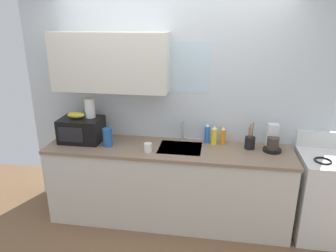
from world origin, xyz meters
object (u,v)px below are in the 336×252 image
at_px(cereal_canister, 108,137).
at_px(mug_white, 148,148).
at_px(dish_soap_bottle_yellow, 214,136).
at_px(banana_bunch, 76,115).
at_px(dish_soap_bottle_blue, 207,134).
at_px(utensil_crock, 250,142).
at_px(coffee_maker, 272,141).
at_px(paper_towel_roll, 90,108).
at_px(microwave, 81,130).
at_px(dish_soap_bottle_orange, 223,136).
at_px(stove_range, 325,196).

bearing_deg(cereal_canister, mug_white, -10.80).
xyz_separation_m(dish_soap_bottle_yellow, cereal_canister, (-1.15, -0.23, -0.00)).
bearing_deg(dish_soap_bottle_yellow, banana_bunch, -175.18).
bearing_deg(dish_soap_bottle_blue, utensil_crock, -11.52).
xyz_separation_m(cereal_canister, mug_white, (0.47, -0.09, -0.05)).
xyz_separation_m(coffee_maker, cereal_canister, (-1.76, -0.16, -0.00)).
bearing_deg(paper_towel_roll, banana_bunch, -161.57).
bearing_deg(microwave, cereal_canister, -16.13).
distance_m(paper_towel_roll, mug_white, 0.82).
bearing_deg(coffee_maker, mug_white, -169.12).
distance_m(dish_soap_bottle_yellow, mug_white, 0.75).
xyz_separation_m(dish_soap_bottle_yellow, mug_white, (-0.68, -0.32, -0.05)).
distance_m(dish_soap_bottle_yellow, dish_soap_bottle_orange, 0.10).
height_order(microwave, dish_soap_bottle_orange, microwave).
height_order(paper_towel_roll, dish_soap_bottle_blue, paper_towel_roll).
relative_size(microwave, dish_soap_bottle_orange, 2.26).
bearing_deg(dish_soap_bottle_blue, mug_white, -149.47).
xyz_separation_m(coffee_maker, utensil_crock, (-0.23, 0.01, -0.03)).
height_order(banana_bunch, paper_towel_roll, paper_towel_roll).
bearing_deg(banana_bunch, coffee_maker, 1.55).
distance_m(mug_white, utensil_crock, 1.09).
height_order(stove_range, dish_soap_bottle_blue, dish_soap_bottle_blue).
distance_m(microwave, utensil_crock, 1.88).
bearing_deg(stove_range, mug_white, -175.61).
xyz_separation_m(cereal_canister, utensil_crock, (1.53, 0.17, -0.03)).
bearing_deg(coffee_maker, dish_soap_bottle_yellow, 173.34).
relative_size(microwave, cereal_canister, 2.28).
bearing_deg(dish_soap_bottle_yellow, dish_soap_bottle_orange, 14.75).
bearing_deg(mug_white, paper_towel_roll, 161.36).
bearing_deg(banana_bunch, dish_soap_bottle_blue, 6.40).
distance_m(stove_range, cereal_canister, 2.41).
relative_size(cereal_canister, mug_white, 2.13).
height_order(microwave, utensil_crock, utensil_crock).
relative_size(dish_soap_bottle_orange, mug_white, 2.14).
distance_m(coffee_maker, mug_white, 1.32).
relative_size(dish_soap_bottle_blue, cereal_canister, 1.15).
bearing_deg(coffee_maker, banana_bunch, -178.45).
relative_size(coffee_maker, cereal_canister, 1.39).
bearing_deg(microwave, coffee_maker, 1.63).
xyz_separation_m(banana_bunch, coffee_maker, (2.15, 0.06, -0.20)).
xyz_separation_m(microwave, dish_soap_bottle_orange, (1.59, 0.16, -0.04)).
distance_m(microwave, dish_soap_bottle_orange, 1.60).
relative_size(cereal_canister, utensil_crock, 0.68).
xyz_separation_m(paper_towel_roll, dish_soap_bottle_blue, (1.31, 0.11, -0.27)).
bearing_deg(banana_bunch, mug_white, -12.43).
bearing_deg(dish_soap_bottle_orange, utensil_crock, -16.63).
distance_m(paper_towel_roll, dish_soap_bottle_blue, 1.34).
bearing_deg(microwave, paper_towel_roll, 27.17).
bearing_deg(dish_soap_bottle_blue, dish_soap_bottle_yellow, -23.38).
relative_size(stove_range, microwave, 2.35).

